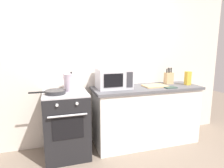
{
  "coord_description": "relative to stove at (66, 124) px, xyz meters",
  "views": [
    {
      "loc": [
        -0.51,
        -2.09,
        1.53
      ],
      "look_at": [
        0.32,
        0.6,
        1.0
      ],
      "focal_mm": 31.57,
      "sensor_mm": 36.0,
      "label": 1
    }
  ],
  "objects": [
    {
      "name": "cutting_board",
      "position": [
        1.38,
        0.0,
        0.47
      ],
      "size": [
        0.36,
        0.26,
        0.02
      ],
      "primitive_type": "cube",
      "color": "tan",
      "rests_on": "countertop_right"
    },
    {
      "name": "back_wall",
      "position": [
        0.65,
        0.37,
        0.79
      ],
      "size": [
        4.4,
        0.1,
        2.5
      ],
      "primitive_type": "cube",
      "color": "silver",
      "rests_on": "ground_plane"
    },
    {
      "name": "lower_cabinet_right",
      "position": [
        1.25,
        0.02,
        -0.02
      ],
      "size": [
        1.64,
        0.56,
        0.88
      ],
      "primitive_type": "cube",
      "color": "white",
      "rests_on": "ground_plane"
    },
    {
      "name": "knife_block",
      "position": [
        1.71,
        0.14,
        0.56
      ],
      "size": [
        0.13,
        0.1,
        0.27
      ],
      "color": "tan",
      "rests_on": "countertop_right"
    },
    {
      "name": "stock_pot",
      "position": [
        0.1,
        0.08,
        0.58
      ],
      "size": [
        0.31,
        0.22,
        0.27
      ],
      "color": "silver",
      "rests_on": "stove"
    },
    {
      "name": "countertop_right",
      "position": [
        1.25,
        0.02,
        0.44
      ],
      "size": [
        1.7,
        0.6,
        0.04
      ],
      "primitive_type": "cube",
      "color": "#59595E",
      "rests_on": "lower_cabinet_right"
    },
    {
      "name": "oven_mitt",
      "position": [
        1.55,
        -0.16,
        0.47
      ],
      "size": [
        0.18,
        0.14,
        0.02
      ],
      "primitive_type": "cube",
      "color": "#384C42",
      "rests_on": "countertop_right"
    },
    {
      "name": "stove",
      "position": [
        0.0,
        0.0,
        0.0
      ],
      "size": [
        0.6,
        0.64,
        0.92
      ],
      "color": "black",
      "rests_on": "ground_plane"
    },
    {
      "name": "frying_pan",
      "position": [
        -0.13,
        -0.05,
        0.48
      ],
      "size": [
        0.47,
        0.27,
        0.05
      ],
      "color": "#28282B",
      "rests_on": "stove"
    },
    {
      "name": "pasta_box",
      "position": [
        1.96,
        -0.03,
        0.57
      ],
      "size": [
        0.08,
        0.08,
        0.22
      ],
      "primitive_type": "cube",
      "color": "gold",
      "rests_on": "countertop_right"
    },
    {
      "name": "microwave",
      "position": [
        0.72,
        0.08,
        0.61
      ],
      "size": [
        0.5,
        0.37,
        0.3
      ],
      "color": "silver",
      "rests_on": "countertop_right"
    }
  ]
}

